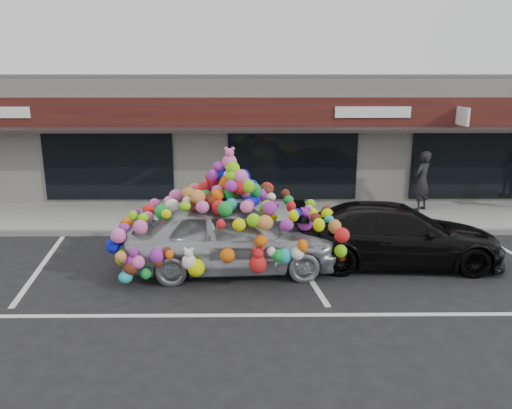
{
  "coord_description": "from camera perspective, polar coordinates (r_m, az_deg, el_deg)",
  "views": [
    {
      "loc": [
        1.65,
        -10.63,
        4.24
      ],
      "look_at": [
        1.77,
        1.4,
        1.15
      ],
      "focal_mm": 35.0,
      "sensor_mm": 36.0,
      "label": 1
    }
  ],
  "objects": [
    {
      "name": "kerb",
      "position": [
        13.88,
        -7.36,
        -3.18
      ],
      "size": [
        26.0,
        0.18,
        0.16
      ],
      "primitive_type": "cube",
      "color": "slate",
      "rests_on": "ground"
    },
    {
      "name": "shop_building",
      "position": [
        19.26,
        -5.52,
        8.16
      ],
      "size": [
        24.0,
        7.2,
        4.31
      ],
      "color": "silver",
      "rests_on": "ground"
    },
    {
      "name": "ground",
      "position": [
        11.57,
        -8.78,
        -7.27
      ],
      "size": [
        90.0,
        90.0,
        0.0
      ],
      "primitive_type": "plane",
      "color": "black",
      "rests_on": "ground"
    },
    {
      "name": "pedestrian_a",
      "position": [
        16.38,
        18.42,
        2.57
      ],
      "size": [
        0.81,
        0.79,
        1.88
      ],
      "primitive_type": "imported",
      "rotation": [
        0.0,
        0.0,
        3.88
      ],
      "color": "black",
      "rests_on": "sidewalk"
    },
    {
      "name": "toy_car",
      "position": [
        11.09,
        -2.87,
        -2.7
      ],
      "size": [
        3.36,
        5.08,
        2.9
      ],
      "rotation": [
        0.0,
        0.0,
        1.63
      ],
      "color": "#B7BDC2",
      "rests_on": "ground"
    },
    {
      "name": "sidewalk",
      "position": [
        15.31,
        -6.72,
        -1.48
      ],
      "size": [
        26.0,
        3.0,
        0.15
      ],
      "primitive_type": "cube",
      "color": "gray",
      "rests_on": "ground"
    },
    {
      "name": "black_sedan",
      "position": [
        12.0,
        15.71,
        -3.32
      ],
      "size": [
        2.15,
        4.89,
        1.4
      ],
      "primitive_type": "imported",
      "rotation": [
        0.0,
        0.0,
        1.53
      ],
      "color": "black",
      "rests_on": "ground"
    },
    {
      "name": "parking_stripe_mid",
      "position": [
        11.69,
        5.17,
        -6.9
      ],
      "size": [
        0.73,
        4.37,
        0.01
      ],
      "primitive_type": "cube",
      "rotation": [
        0.0,
        0.0,
        0.14
      ],
      "color": "silver",
      "rests_on": "ground"
    },
    {
      "name": "lane_line",
      "position": [
        9.36,
        1.7,
        -12.52
      ],
      "size": [
        14.0,
        0.12,
        0.01
      ],
      "primitive_type": "cube",
      "color": "silver",
      "rests_on": "ground"
    },
    {
      "name": "parking_stripe_left",
      "position": [
        12.6,
        -23.3,
        -6.46
      ],
      "size": [
        0.73,
        4.37,
        0.01
      ],
      "primitive_type": "cube",
      "rotation": [
        0.0,
        0.0,
        0.14
      ],
      "color": "silver",
      "rests_on": "ground"
    }
  ]
}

